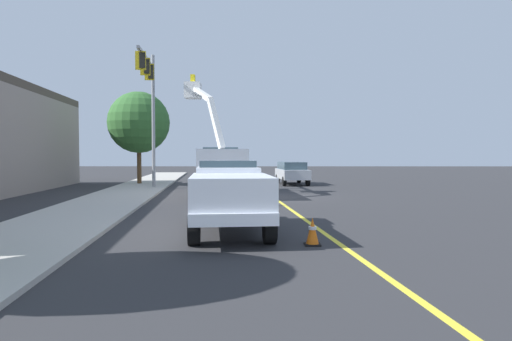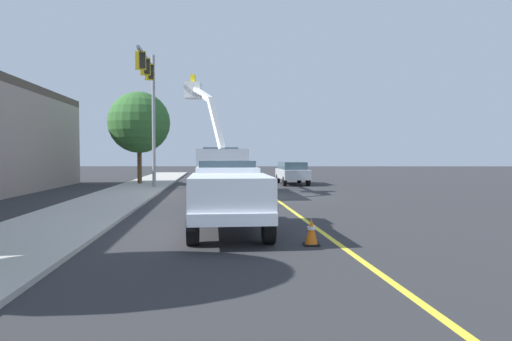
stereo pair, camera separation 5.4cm
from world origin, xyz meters
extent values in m
plane|color=#2D2D30|center=(0.00, 0.00, 0.00)|extent=(120.00, 120.00, 0.00)
cube|color=#B2ADA3|center=(-0.86, 7.99, 0.06)|extent=(60.04, 10.03, 0.12)
cube|color=yellow|center=(0.00, 0.00, 0.00)|extent=(49.73, 5.54, 0.01)
cube|color=white|center=(1.14, 2.83, 0.90)|extent=(8.42, 3.37, 0.36)
cube|color=white|center=(3.74, 3.12, 1.67)|extent=(2.86, 2.62, 1.60)
cube|color=#384C56|center=(3.94, 3.14, 2.37)|extent=(2.02, 2.28, 0.64)
cube|color=white|center=(0.16, 2.73, 1.62)|extent=(5.49, 3.05, 1.80)
cube|color=white|center=(-0.67, 2.94, 3.86)|extent=(1.62, 1.10, 2.71)
cube|color=white|center=(1.02, 3.92, 5.60)|extent=(2.33, 1.51, 1.18)
cube|color=white|center=(2.07, 4.53, 5.91)|extent=(0.90, 0.90, 0.90)
cube|color=yellow|center=(2.07, 4.53, 6.51)|extent=(0.36, 0.24, 0.60)
cylinder|color=black|center=(3.87, 4.26, 0.52)|extent=(1.07, 0.45, 1.04)
cylinder|color=black|center=(4.11, 2.02, 0.52)|extent=(1.07, 0.45, 1.04)
cylinder|color=black|center=(-0.45, 3.79, 0.52)|extent=(1.07, 0.45, 1.04)
cylinder|color=black|center=(-0.21, 1.56, 0.52)|extent=(1.07, 0.45, 1.04)
cylinder|color=black|center=(-1.76, 3.65, 0.52)|extent=(1.07, 0.45, 1.04)
cylinder|color=black|center=(-1.51, 1.42, 0.52)|extent=(1.07, 0.45, 1.04)
cube|color=white|center=(-10.40, 1.59, 0.75)|extent=(5.79, 2.69, 0.30)
cube|color=white|center=(-9.17, 1.72, 1.30)|extent=(2.21, 2.14, 1.10)
cube|color=#384C56|center=(-8.97, 1.74, 1.78)|extent=(1.53, 1.90, 0.56)
cube|color=white|center=(-11.40, 1.48, 1.15)|extent=(3.57, 2.45, 1.10)
cylinder|color=black|center=(-8.66, 2.72, 0.42)|extent=(0.87, 0.39, 0.84)
cylinder|color=black|center=(-8.46, 0.85, 0.42)|extent=(0.87, 0.39, 0.84)
cylinder|color=black|center=(-12.34, 2.33, 0.42)|extent=(0.87, 0.39, 0.84)
cylinder|color=black|center=(-12.13, 0.45, 0.42)|extent=(0.87, 0.39, 0.84)
cube|color=silver|center=(9.86, -1.74, 0.79)|extent=(4.98, 2.41, 0.70)
cube|color=#384C56|center=(10.01, -1.72, 1.39)|extent=(3.62, 2.03, 0.60)
cylinder|color=black|center=(8.33, -2.77, 0.34)|extent=(0.70, 0.31, 0.68)
cylinder|color=black|center=(8.14, -1.07, 0.34)|extent=(0.70, 0.31, 0.68)
cylinder|color=black|center=(11.57, -2.42, 0.34)|extent=(0.70, 0.31, 0.68)
cylinder|color=black|center=(11.39, -0.71, 0.34)|extent=(0.70, 0.31, 0.68)
cube|color=black|center=(-12.30, -0.62, 0.02)|extent=(0.40, 0.40, 0.04)
cone|color=orange|center=(-12.30, -0.62, 0.37)|extent=(0.32, 0.32, 0.65)
cylinder|color=white|center=(-12.30, -0.62, 0.43)|extent=(0.20, 0.20, 0.08)
cube|color=black|center=(-4.08, 0.35, 0.02)|extent=(0.40, 0.40, 0.04)
cone|color=orange|center=(-4.08, 0.35, 0.45)|extent=(0.32, 0.32, 0.82)
cylinder|color=white|center=(-4.08, 0.35, 0.53)|extent=(0.20, 0.20, 0.08)
cube|color=black|center=(5.74, 1.57, 0.02)|extent=(0.40, 0.40, 0.04)
cone|color=orange|center=(5.74, 1.57, 0.43)|extent=(0.32, 0.32, 0.79)
cylinder|color=white|center=(5.74, 1.57, 0.51)|extent=(0.20, 0.20, 0.08)
cylinder|color=gray|center=(5.72, 7.70, 4.38)|extent=(0.22, 0.22, 8.76)
cube|color=gray|center=(2.82, 7.38, 7.90)|extent=(5.81, 0.79, 0.16)
cube|color=gold|center=(4.06, 7.52, 7.35)|extent=(0.18, 0.57, 1.00)
cube|color=black|center=(4.07, 7.42, 7.35)|extent=(0.23, 0.34, 0.84)
cube|color=gold|center=(2.41, 7.34, 7.35)|extent=(0.18, 0.57, 1.00)
cube|color=black|center=(2.42, 7.24, 7.35)|extent=(0.23, 0.34, 0.84)
cube|color=gold|center=(0.75, 7.16, 7.35)|extent=(0.18, 0.57, 1.00)
cube|color=black|center=(0.76, 7.06, 7.35)|extent=(0.23, 0.34, 0.84)
cylinder|color=brown|center=(9.13, 9.60, 1.52)|extent=(0.32, 0.32, 3.04)
sphere|color=#33662D|center=(9.13, 9.60, 4.62)|extent=(4.51, 4.51, 4.51)
camera|label=1|loc=(-23.14, 0.70, 2.26)|focal=30.77mm
camera|label=2|loc=(-23.14, 0.65, 2.26)|focal=30.77mm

